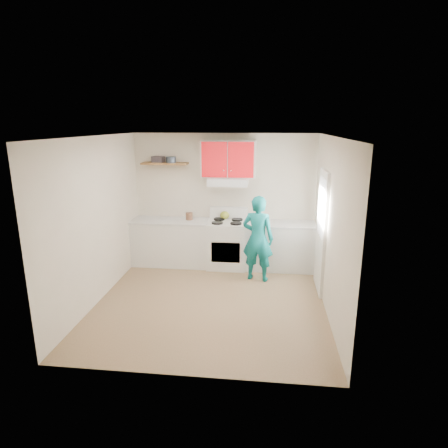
# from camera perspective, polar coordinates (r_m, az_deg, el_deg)

# --- Properties ---
(floor) EXTENTS (3.80, 3.80, 0.00)m
(floor) POSITION_cam_1_polar(r_m,az_deg,el_deg) (6.30, -1.96, -11.43)
(floor) COLOR brown
(floor) RESTS_ON ground
(ceiling) EXTENTS (3.60, 3.80, 0.04)m
(ceiling) POSITION_cam_1_polar(r_m,az_deg,el_deg) (5.65, -2.20, 12.94)
(ceiling) COLOR white
(ceiling) RESTS_ON floor
(back_wall) EXTENTS (3.60, 0.04, 2.60)m
(back_wall) POSITION_cam_1_polar(r_m,az_deg,el_deg) (7.68, 0.02, 3.69)
(back_wall) COLOR beige
(back_wall) RESTS_ON floor
(front_wall) EXTENTS (3.60, 0.04, 2.60)m
(front_wall) POSITION_cam_1_polar(r_m,az_deg,el_deg) (4.06, -6.06, -6.74)
(front_wall) COLOR beige
(front_wall) RESTS_ON floor
(left_wall) EXTENTS (0.04, 3.80, 2.60)m
(left_wall) POSITION_cam_1_polar(r_m,az_deg,el_deg) (6.35, -18.34, 0.55)
(left_wall) COLOR beige
(left_wall) RESTS_ON floor
(right_wall) EXTENTS (0.04, 3.80, 2.60)m
(right_wall) POSITION_cam_1_polar(r_m,az_deg,el_deg) (5.86, 15.63, -0.43)
(right_wall) COLOR beige
(right_wall) RESTS_ON floor
(door) EXTENTS (0.05, 0.85, 2.05)m
(door) POSITION_cam_1_polar(r_m,az_deg,el_deg) (6.59, 14.34, -1.13)
(door) COLOR white
(door) RESTS_ON floor
(door_glass) EXTENTS (0.01, 0.55, 0.95)m
(door_glass) POSITION_cam_1_polar(r_m,az_deg,el_deg) (6.49, 14.34, 2.49)
(door_glass) COLOR white
(door_glass) RESTS_ON door
(counter_left) EXTENTS (1.52, 0.60, 0.90)m
(counter_left) POSITION_cam_1_polar(r_m,az_deg,el_deg) (7.79, -7.86, -2.75)
(counter_left) COLOR silver
(counter_left) RESTS_ON floor
(counter_right) EXTENTS (1.32, 0.60, 0.90)m
(counter_right) POSITION_cam_1_polar(r_m,az_deg,el_deg) (7.56, 8.40, -3.31)
(counter_right) COLOR silver
(counter_right) RESTS_ON floor
(stove) EXTENTS (0.76, 0.65, 0.92)m
(stove) POSITION_cam_1_polar(r_m,az_deg,el_deg) (7.56, 0.50, -3.06)
(stove) COLOR white
(stove) RESTS_ON floor
(range_hood) EXTENTS (0.76, 0.44, 0.15)m
(range_hood) POSITION_cam_1_polar(r_m,az_deg,el_deg) (7.38, 0.61, 6.35)
(range_hood) COLOR silver
(range_hood) RESTS_ON back_wall
(upper_cabinets) EXTENTS (1.02, 0.33, 0.70)m
(upper_cabinets) POSITION_cam_1_polar(r_m,az_deg,el_deg) (7.38, 0.66, 9.68)
(upper_cabinets) COLOR red
(upper_cabinets) RESTS_ON back_wall
(shelf) EXTENTS (0.90, 0.30, 0.04)m
(shelf) POSITION_cam_1_polar(r_m,az_deg,el_deg) (7.64, -8.82, 8.93)
(shelf) COLOR brown
(shelf) RESTS_ON back_wall
(books) EXTENTS (0.25, 0.20, 0.12)m
(books) POSITION_cam_1_polar(r_m,az_deg,el_deg) (7.70, -9.80, 9.51)
(books) COLOR #463D44
(books) RESTS_ON shelf
(tin) EXTENTS (0.23, 0.23, 0.12)m
(tin) POSITION_cam_1_polar(r_m,az_deg,el_deg) (7.57, -7.92, 9.49)
(tin) COLOR #333D4C
(tin) RESTS_ON shelf
(kettle) EXTENTS (0.19, 0.19, 0.16)m
(kettle) POSITION_cam_1_polar(r_m,az_deg,el_deg) (7.64, 0.09, 1.33)
(kettle) COLOR olive
(kettle) RESTS_ON stove
(crock) EXTENTS (0.18, 0.18, 0.17)m
(crock) POSITION_cam_1_polar(r_m,az_deg,el_deg) (7.61, -5.21, 1.09)
(crock) COLOR #523323
(crock) RESTS_ON counter_left
(cutting_board) EXTENTS (0.33, 0.28, 0.02)m
(cutting_board) POSITION_cam_1_polar(r_m,az_deg,el_deg) (7.33, 7.64, -0.11)
(cutting_board) COLOR olive
(cutting_board) RESTS_ON counter_right
(silicone_mat) EXTENTS (0.33, 0.30, 0.01)m
(silicone_mat) POSITION_cam_1_polar(r_m,az_deg,el_deg) (7.41, 11.38, -0.17)
(silicone_mat) COLOR red
(silicone_mat) RESTS_ON counter_right
(person) EXTENTS (0.64, 0.49, 1.57)m
(person) POSITION_cam_1_polar(r_m,az_deg,el_deg) (6.87, 5.07, -2.17)
(person) COLOR #0C6A6D
(person) RESTS_ON floor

